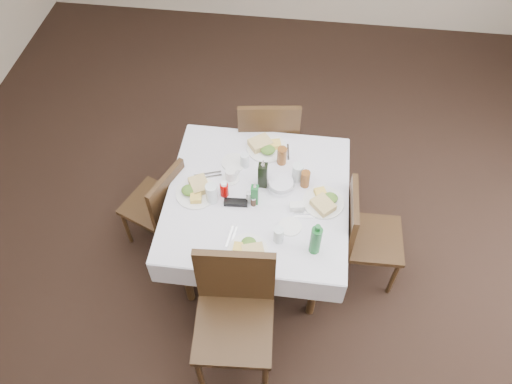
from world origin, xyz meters
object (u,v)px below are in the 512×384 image
dining_table (257,203)px  chair_south (235,307)px  water_s (279,235)px  chair_west (161,203)px  bread_basket (281,184)px  oil_cruet_green (255,194)px  ketchup_bottle (224,189)px  water_n (245,160)px  coffee_mug (231,175)px  green_bottle (316,240)px  oil_cruet_dark (263,174)px  water_w (212,193)px  water_e (298,173)px  chair_east (362,232)px  chair_north (268,137)px

dining_table → chair_south: chair_south is taller
water_s → chair_west: bearing=156.8°
water_s → bread_basket: (-0.03, 0.43, -0.03)m
chair_west → oil_cruet_green: oil_cruet_green is taller
chair_west → ketchup_bottle: bearing=-7.7°
water_s → ketchup_bottle: (-0.40, 0.32, -0.00)m
chair_south → water_n: (-0.07, 1.01, 0.23)m
coffee_mug → green_bottle: (0.61, -0.51, 0.08)m
oil_cruet_dark → water_n: bearing=133.2°
water_w → oil_cruet_dark: (0.32, 0.18, 0.04)m
water_e → ketchup_bottle: bearing=-157.5°
oil_cruet_dark → coffee_mug: size_ratio=2.09×
dining_table → oil_cruet_dark: (0.02, 0.10, 0.20)m
water_e → oil_cruet_green: (-0.27, -0.24, 0.02)m
water_s → green_bottle: bearing=-10.9°
oil_cruet_dark → bread_basket: bearing=-2.2°
water_n → oil_cruet_dark: bearing=-46.8°
chair_east → chair_west: chair_east is taller
water_s → oil_cruet_dark: oil_cruet_dark is taller
chair_north → oil_cruet_dark: size_ratio=3.81×
water_n → ketchup_bottle: bearing=-110.2°
chair_west → water_w: (0.44, -0.13, 0.35)m
water_n → dining_table: bearing=-64.0°
chair_south → water_e: size_ratio=7.26×
ketchup_bottle → bread_basket: bearing=16.9°
chair_east → water_n: bearing=161.8°
water_n → bread_basket: bearing=-30.6°
dining_table → ketchup_bottle: size_ratio=9.94×
chair_north → chair_south: chair_south is taller
dining_table → chair_east: bearing=-2.8°
dining_table → ketchup_bottle: ketchup_bottle is taller
ketchup_bottle → chair_west: bearing=172.3°
water_n → water_s: (0.30, -0.60, 0.00)m
water_w → oil_cruet_dark: bearing=28.7°
chair_south → chair_east: (0.80, 0.72, -0.08)m
water_s → oil_cruet_green: 0.34m
chair_north → water_e: 0.68m
chair_south → chair_west: (-0.68, 0.80, -0.10)m
ketchup_bottle → chair_north: bearing=74.2°
water_e → oil_cruet_dark: 0.25m
coffee_mug → water_e: bearing=6.9°
water_e → dining_table: bearing=-145.5°
chair_east → ketchup_bottle: bearing=179.2°
chair_south → bread_basket: size_ratio=5.41×
oil_cruet_green → green_bottle: bearing=-38.1°
bread_basket → chair_south: bearing=-103.2°
oil_cruet_dark → chair_south: bearing=-94.9°
water_s → water_e: bearing=81.3°
coffee_mug → water_n: bearing=59.4°
dining_table → chair_north: (-0.01, 0.75, -0.11)m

